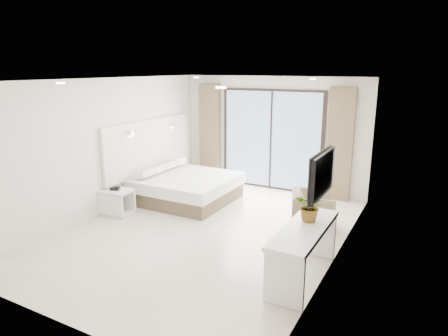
{
  "coord_description": "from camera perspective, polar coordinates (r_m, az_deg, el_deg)",
  "views": [
    {
      "loc": [
        3.49,
        -5.78,
        2.9
      ],
      "look_at": [
        0.15,
        0.4,
        1.12
      ],
      "focal_mm": 32.0,
      "sensor_mm": 36.0,
      "label": 1
    }
  ],
  "objects": [
    {
      "name": "nightstand",
      "position": [
        8.34,
        -14.98,
        -4.74
      ],
      "size": [
        0.6,
        0.51,
        0.51
      ],
      "rotation": [
        0.0,
        0.0,
        0.09
      ],
      "color": "white",
      "rests_on": "ground"
    },
    {
      "name": "room_shell",
      "position": [
        7.72,
        -0.61,
        4.39
      ],
      "size": [
        4.62,
        6.22,
        2.72
      ],
      "color": "silver",
      "rests_on": "ground"
    },
    {
      "name": "console_desk",
      "position": [
        5.71,
        11.34,
        -10.16
      ],
      "size": [
        0.54,
        1.72,
        0.77
      ],
      "color": "white",
      "rests_on": "ground"
    },
    {
      "name": "ground",
      "position": [
        7.35,
        -2.54,
        -9.03
      ],
      "size": [
        6.2,
        6.2,
        0.0
      ],
      "primitive_type": "plane",
      "color": "beige",
      "rests_on": "ground"
    },
    {
      "name": "plant",
      "position": [
        5.81,
        12.3,
        -5.79
      ],
      "size": [
        0.42,
        0.46,
        0.36
      ],
      "primitive_type": "imported",
      "rotation": [
        0.0,
        0.0,
        0.01
      ],
      "color": "#33662D",
      "rests_on": "console_desk"
    },
    {
      "name": "phone",
      "position": [
        8.27,
        -15.28,
        -2.83
      ],
      "size": [
        0.21,
        0.19,
        0.06
      ],
      "primitive_type": "cube",
      "rotation": [
        0.0,
        0.0,
        0.39
      ],
      "color": "black",
      "rests_on": "nightstand"
    },
    {
      "name": "bed",
      "position": [
        8.94,
        -5.48,
        -2.78
      ],
      "size": [
        2.01,
        1.91,
        0.7
      ],
      "color": "brown",
      "rests_on": "ground"
    },
    {
      "name": "armchair",
      "position": [
        7.54,
        12.59,
        -5.64
      ],
      "size": [
        0.9,
        0.93,
        0.77
      ],
      "primitive_type": "imported",
      "rotation": [
        0.0,
        0.0,
        1.89
      ],
      "color": "#8E7B5D",
      "rests_on": "ground"
    }
  ]
}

